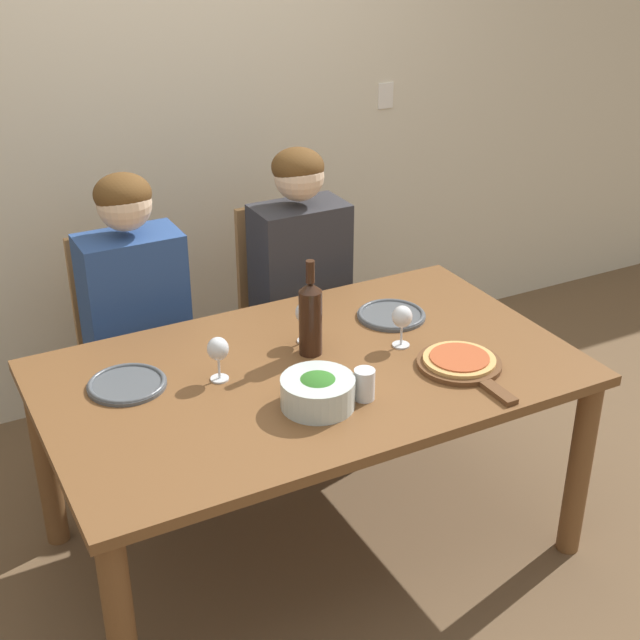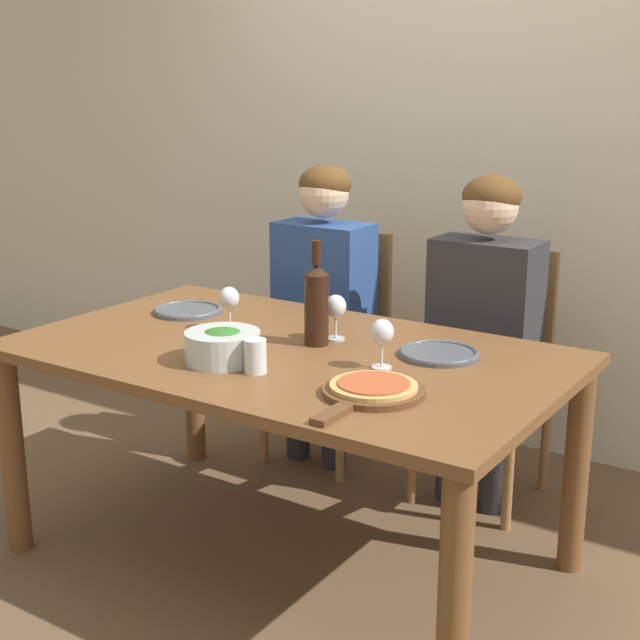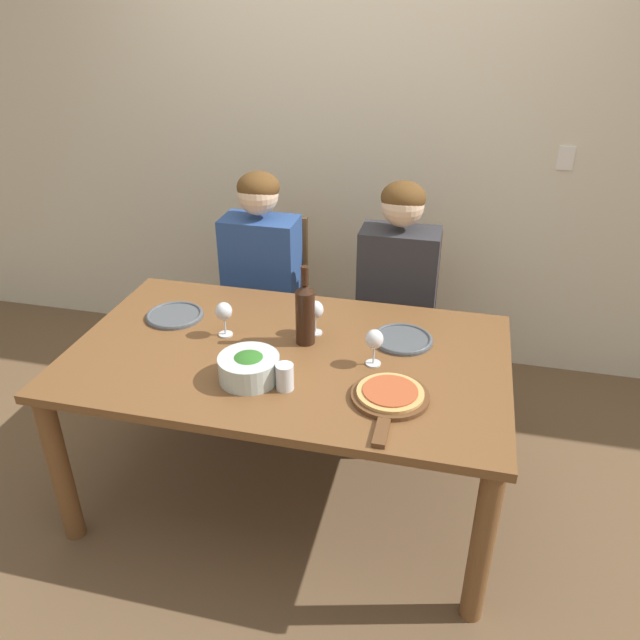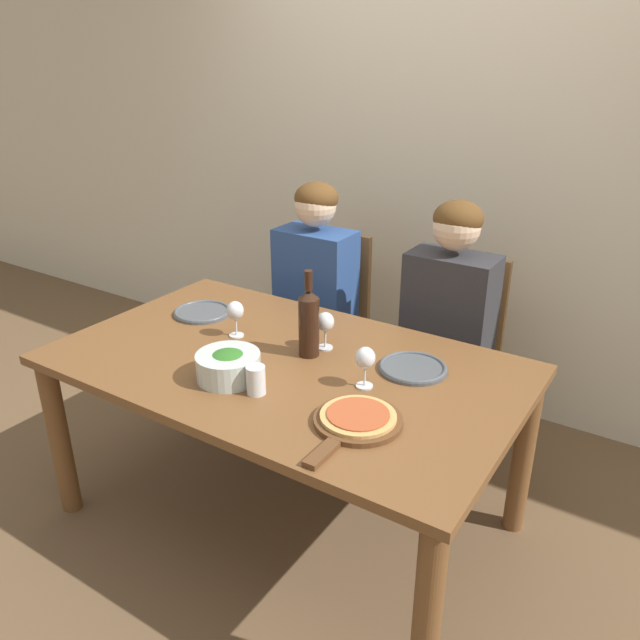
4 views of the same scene
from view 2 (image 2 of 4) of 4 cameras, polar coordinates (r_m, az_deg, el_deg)
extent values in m
plane|color=brown|center=(3.12, -1.98, -14.90)|extent=(40.00, 40.00, 0.00)
cube|color=beige|center=(3.91, 9.81, 11.79)|extent=(10.00, 0.05, 2.70)
cube|color=brown|center=(2.83, -2.11, -2.20)|extent=(1.74, 1.04, 0.04)
cylinder|color=brown|center=(3.19, -19.09, -8.06)|extent=(0.08, 0.08, 0.70)
cylinder|color=brown|center=(2.25, 8.58, -17.59)|extent=(0.08, 0.08, 0.70)
cylinder|color=brown|center=(3.77, -8.08, -3.78)|extent=(0.08, 0.08, 0.70)
cylinder|color=brown|center=(3.02, 16.09, -9.18)|extent=(0.08, 0.08, 0.70)
cube|color=#9E7042|center=(3.72, 0.40, -2.24)|extent=(0.42, 0.42, 0.04)
cube|color=#9E7042|center=(3.81, 2.01, 2.21)|extent=(0.38, 0.03, 0.48)
cylinder|color=#9E7042|center=(3.76, -3.64, -5.91)|extent=(0.04, 0.04, 0.43)
cylinder|color=#9E7042|center=(3.55, 1.30, -7.13)|extent=(0.04, 0.04, 0.43)
cylinder|color=#9E7042|center=(4.05, -0.39, -4.31)|extent=(0.04, 0.04, 0.43)
cylinder|color=#9E7042|center=(3.86, 4.32, -5.33)|extent=(0.04, 0.04, 0.43)
cube|color=#9E7042|center=(3.41, 10.42, -4.16)|extent=(0.42, 0.42, 0.04)
cube|color=#9E7042|center=(3.51, 11.88, 0.74)|extent=(0.38, 0.03, 0.48)
cylinder|color=#9E7042|center=(3.41, 5.98, -8.23)|extent=(0.04, 0.04, 0.43)
cylinder|color=#9E7042|center=(3.27, 11.98, -9.56)|extent=(0.04, 0.04, 0.43)
cylinder|color=#9E7042|center=(3.72, 8.71, -6.25)|extent=(0.04, 0.04, 0.43)
cylinder|color=#9E7042|center=(3.60, 14.25, -7.35)|extent=(0.04, 0.04, 0.43)
cylinder|color=#28282D|center=(3.78, -1.42, -5.46)|extent=(0.10, 0.10, 0.47)
cylinder|color=#28282D|center=(3.68, 0.89, -6.01)|extent=(0.10, 0.10, 0.47)
cube|color=navy|center=(3.63, 0.24, 2.02)|extent=(0.38, 0.22, 0.54)
cylinder|color=navy|center=(3.59, -4.59, -0.64)|extent=(0.07, 0.31, 0.14)
cylinder|color=navy|center=(3.36, 0.80, -1.66)|extent=(0.07, 0.31, 0.14)
sphere|color=beige|center=(3.56, 0.25, 8.14)|extent=(0.20, 0.20, 0.20)
ellipsoid|color=#563819|center=(3.57, 0.34, 8.72)|extent=(0.21, 0.21, 0.15)
cylinder|color=#28282D|center=(3.45, 8.33, -7.68)|extent=(0.10, 0.10, 0.47)
cylinder|color=#28282D|center=(3.39, 11.11, -8.27)|extent=(0.10, 0.10, 0.47)
cube|color=#2D2D33|center=(3.31, 10.51, 0.46)|extent=(0.38, 0.22, 0.54)
cylinder|color=#2D2D33|center=(3.22, 5.38, -2.52)|extent=(0.07, 0.31, 0.14)
cylinder|color=#2D2D33|center=(3.06, 12.01, -3.72)|extent=(0.07, 0.31, 0.14)
sphere|color=beige|center=(3.23, 10.84, 7.16)|extent=(0.20, 0.20, 0.20)
ellipsoid|color=#563819|center=(3.24, 10.95, 7.80)|extent=(0.21, 0.21, 0.15)
cylinder|color=black|center=(2.84, -0.23, 0.66)|extent=(0.08, 0.08, 0.23)
cone|color=black|center=(2.81, -0.23, 3.25)|extent=(0.08, 0.08, 0.03)
cylinder|color=black|center=(2.80, -0.23, 4.34)|extent=(0.03, 0.03, 0.08)
cylinder|color=silver|center=(2.70, -6.25, -1.71)|extent=(0.23, 0.23, 0.09)
ellipsoid|color=#2D6B23|center=(2.70, -6.25, -1.61)|extent=(0.19, 0.19, 0.10)
cylinder|color=#4C5156|center=(3.30, -8.46, 0.57)|extent=(0.25, 0.25, 0.01)
torus|color=#4C5156|center=(3.29, -8.46, 0.67)|extent=(0.25, 0.25, 0.02)
cylinder|color=#4C5156|center=(2.77, 7.63, -2.18)|extent=(0.25, 0.25, 0.01)
torus|color=#4C5156|center=(2.77, 7.63, -2.06)|extent=(0.25, 0.25, 0.02)
cylinder|color=brown|center=(2.42, 3.45, -4.57)|extent=(0.28, 0.28, 0.02)
cube|color=brown|center=(2.26, 0.75, -6.08)|extent=(0.04, 0.14, 0.02)
cylinder|color=tan|center=(2.42, 3.46, -4.24)|extent=(0.24, 0.24, 0.01)
cylinder|color=#AD4C28|center=(2.42, 3.46, -4.06)|extent=(0.20, 0.20, 0.01)
cylinder|color=silver|center=(3.05, -5.79, -0.58)|extent=(0.06, 0.06, 0.01)
cylinder|color=silver|center=(3.04, -5.81, 0.15)|extent=(0.01, 0.01, 0.07)
ellipsoid|color=silver|center=(3.02, -5.84, 1.41)|extent=(0.07, 0.07, 0.08)
ellipsoid|color=maroon|center=(3.03, -5.83, 1.19)|extent=(0.06, 0.06, 0.03)
cylinder|color=silver|center=(2.64, 3.95, -3.04)|extent=(0.06, 0.06, 0.01)
cylinder|color=silver|center=(2.63, 3.97, -2.20)|extent=(0.01, 0.01, 0.07)
ellipsoid|color=silver|center=(2.61, 4.00, -0.76)|extent=(0.07, 0.07, 0.08)
ellipsoid|color=maroon|center=(2.61, 3.99, -1.02)|extent=(0.06, 0.06, 0.03)
cylinder|color=silver|center=(2.93, 1.00, -1.20)|extent=(0.06, 0.06, 0.01)
cylinder|color=silver|center=(2.91, 1.00, -0.43)|extent=(0.01, 0.01, 0.07)
ellipsoid|color=silver|center=(2.90, 1.01, 0.88)|extent=(0.07, 0.07, 0.08)
ellipsoid|color=maroon|center=(2.90, 1.01, 0.65)|extent=(0.06, 0.06, 0.03)
cylinder|color=silver|center=(2.59, -4.16, -2.32)|extent=(0.07, 0.07, 0.10)
camera|label=1|loc=(2.81, -61.96, 20.67)|focal=50.00mm
camera|label=3|loc=(1.08, -54.36, 36.26)|focal=35.00mm
camera|label=4|loc=(0.67, 1.27, 37.00)|focal=35.00mm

